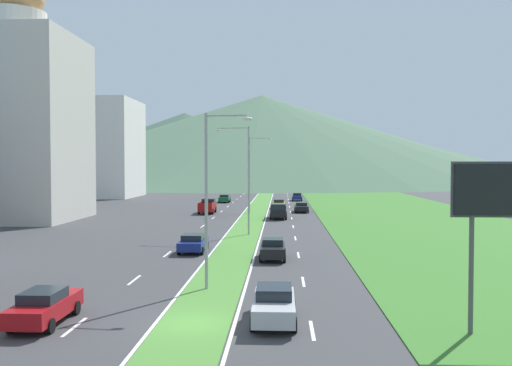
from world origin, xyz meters
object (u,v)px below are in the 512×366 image
car_2 (45,306)px  car_3 (279,204)px  street_lamp_far (252,170)px  car_1 (274,304)px  pickup_truck_0 (208,206)px  car_4 (273,249)px  car_7 (301,207)px  street_lamp_mid (245,173)px  car_5 (193,243)px  car_6 (225,198)px  pickup_truck_1 (278,211)px  car_0 (297,197)px  street_lamp_near (211,190)px

car_2 → car_3: size_ratio=1.12×
street_lamp_far → car_1: street_lamp_far is taller
pickup_truck_0 → car_1: bearing=-169.3°
car_4 → car_7: bearing=175.0°
street_lamp_mid → pickup_truck_0: street_lamp_mid is taller
street_lamp_far → car_5: 35.31m
car_6 → pickup_truck_1: (10.04, -29.86, 0.23)m
car_4 → car_6: (-9.82, 60.21, -0.03)m
car_1 → car_6: (-10.14, 76.38, -0.05)m
car_5 → pickup_truck_1: 28.06m
car_3 → car_6: 16.62m
car_7 → pickup_truck_1: (-3.31, -9.96, 0.25)m
car_0 → car_3: size_ratio=0.97×
car_6 → pickup_truck_1: bearing=-161.4°
street_lamp_mid → car_1: (3.29, -30.12, -5.35)m
car_3 → car_7: 7.43m
street_lamp_near → car_6: (-6.54, 70.22, -4.86)m
car_1 → car_2: 10.11m
street_lamp_far → car_2: (-6.16, -54.75, -5.42)m
car_6 → pickup_truck_0: pickup_truck_0 is taller
car_2 → pickup_truck_0: size_ratio=0.86×
pickup_truck_1 → car_1: bearing=0.1°
street_lamp_mid → car_6: (-6.85, 46.26, -5.40)m
street_lamp_near → street_lamp_mid: size_ratio=0.92×
street_lamp_far → car_4: street_lamp_far is taller
car_7 → pickup_truck_0: pickup_truck_0 is taller
car_5 → car_6: car_5 is taller
car_0 → car_5: size_ratio=0.90×
car_4 → car_7: (3.53, 40.31, -0.04)m
street_lamp_mid → car_2: size_ratio=2.31×
car_4 → car_7: 40.46m
car_2 → car_4: 19.51m
street_lamp_near → car_3: 57.27m
car_0 → pickup_truck_0: bearing=-26.1°
car_1 → street_lamp_mid: bearing=-173.8°
street_lamp_near → car_0: 75.96m
pickup_truck_1 → street_lamp_far: bearing=-153.0°
car_0 → car_3: car_0 is taller
street_lamp_near → car_1: street_lamp_near is taller
car_3 → pickup_truck_1: bearing=0.1°
car_5 → car_6: (-3.43, 57.13, 0.00)m
car_0 → pickup_truck_1: (-3.36, -35.14, 0.23)m
street_lamp_near → street_lamp_far: bearing=90.4°
car_4 → pickup_truck_1: size_ratio=0.77×
street_lamp_near → car_6: street_lamp_near is taller
car_1 → street_lamp_near: bearing=-149.7°
car_3 → street_lamp_mid: bearing=-5.5°
street_lamp_mid → car_7: 27.68m
pickup_truck_1 → street_lamp_mid: bearing=-11.0°
car_2 → car_7: 58.73m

